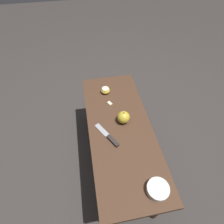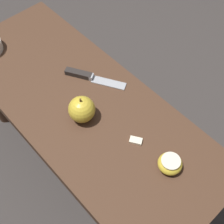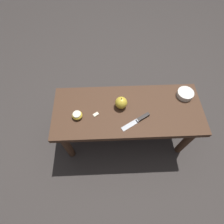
% 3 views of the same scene
% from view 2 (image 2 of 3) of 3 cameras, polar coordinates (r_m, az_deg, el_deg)
% --- Properties ---
extents(ground_plane, '(8.00, 8.00, 0.00)m').
position_cam_2_polar(ground_plane, '(1.48, -4.11, -9.22)').
color(ground_plane, '#383330').
extents(wooden_bench, '(1.08, 0.43, 0.48)m').
position_cam_2_polar(wooden_bench, '(1.13, -5.33, -0.56)').
color(wooden_bench, '#472D1E').
rests_on(wooden_bench, ground_plane).
extents(knife, '(0.21, 0.14, 0.02)m').
position_cam_2_polar(knife, '(1.12, -4.72, 6.60)').
color(knife, '#9EA0A5').
rests_on(knife, wooden_bench).
extents(apple_whole, '(0.09, 0.09, 0.10)m').
position_cam_2_polar(apple_whole, '(0.99, -5.55, 0.48)').
color(apple_whole, gold).
rests_on(apple_whole, wooden_bench).
extents(apple_cut, '(0.07, 0.07, 0.04)m').
position_cam_2_polar(apple_cut, '(0.93, 10.56, -9.24)').
color(apple_cut, gold).
rests_on(apple_cut, wooden_bench).
extents(apple_slice_near_knife, '(0.05, 0.04, 0.01)m').
position_cam_2_polar(apple_slice_near_knife, '(0.98, 4.38, -5.21)').
color(apple_slice_near_knife, beige).
rests_on(apple_slice_near_knife, wooden_bench).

